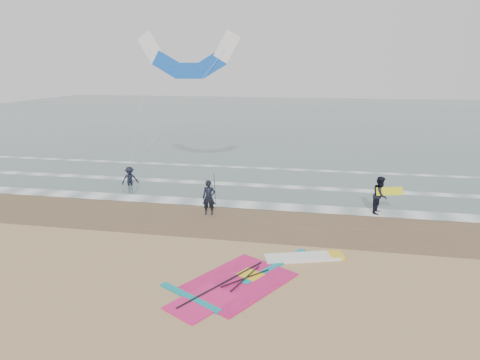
% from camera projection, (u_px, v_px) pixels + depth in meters
% --- Properties ---
extents(ground, '(120.00, 120.00, 0.00)m').
position_uv_depth(ground, '(266.00, 287.00, 13.90)').
color(ground, tan).
rests_on(ground, ground).
extents(sea_water, '(120.00, 80.00, 0.02)m').
position_uv_depth(sea_water, '(311.00, 118.00, 59.46)').
color(sea_water, '#47605E').
rests_on(sea_water, ground).
extents(wet_sand_band, '(120.00, 5.00, 0.01)m').
position_uv_depth(wet_sand_band, '(283.00, 223.00, 19.60)').
color(wet_sand_band, brown).
rests_on(wet_sand_band, ground).
extents(foam_waterline, '(120.00, 9.15, 0.02)m').
position_uv_depth(foam_waterline, '(290.00, 195.00, 23.80)').
color(foam_waterline, white).
rests_on(foam_waterline, ground).
extents(windsurf_rig, '(6.03, 5.71, 0.14)m').
position_uv_depth(windsurf_rig, '(258.00, 275.00, 14.58)').
color(windsurf_rig, white).
rests_on(windsurf_rig, ground).
extents(person_standing, '(0.67, 0.49, 1.70)m').
position_uv_depth(person_standing, '(209.00, 198.00, 20.49)').
color(person_standing, black).
rests_on(person_standing, ground).
extents(person_walking, '(0.97, 1.08, 1.84)m').
position_uv_depth(person_walking, '(380.00, 195.00, 20.66)').
color(person_walking, black).
rests_on(person_walking, ground).
extents(person_wading, '(1.14, 1.05, 1.54)m').
position_uv_depth(person_wading, '(130.00, 174.00, 25.40)').
color(person_wading, black).
rests_on(person_wading, ground).
extents(held_pole, '(0.17, 0.86, 1.82)m').
position_uv_depth(held_pole, '(215.00, 190.00, 20.33)').
color(held_pole, black).
rests_on(held_pole, ground).
extents(carried_kiteboard, '(1.30, 0.51, 0.39)m').
position_uv_depth(carried_kiteboard, '(390.00, 191.00, 20.43)').
color(carried_kiteboard, yellow).
rests_on(carried_kiteboard, ground).
extents(surf_kite, '(6.37, 2.21, 8.01)m').
position_uv_depth(surf_kite, '(189.00, 59.00, 25.16)').
color(surf_kite, white).
rests_on(surf_kite, ground).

